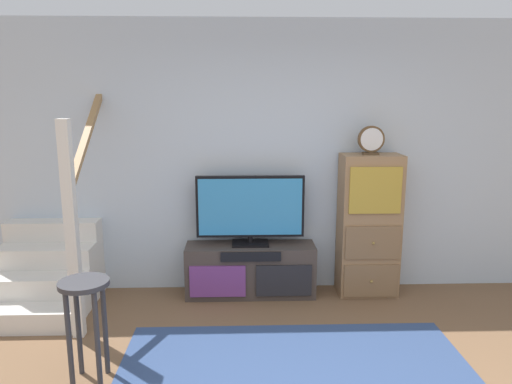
{
  "coord_description": "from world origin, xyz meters",
  "views": [
    {
      "loc": [
        -0.39,
        -2.34,
        1.98
      ],
      "look_at": [
        -0.26,
        1.77,
        1.14
      ],
      "focal_mm": 33.6,
      "sensor_mm": 36.0,
      "label": 1
    }
  ],
  "objects_px": {
    "television": "(250,209)",
    "desk_clock": "(371,140)",
    "bar_stool_near": "(86,308)",
    "side_cabinet": "(369,226)",
    "media_console": "(250,270)"
  },
  "relations": [
    {
      "from": "side_cabinet",
      "to": "bar_stool_near",
      "type": "distance_m",
      "value": 2.76
    },
    {
      "from": "television",
      "to": "side_cabinet",
      "type": "bearing_deg",
      "value": -0.67
    },
    {
      "from": "bar_stool_near",
      "to": "media_console",
      "type": "bearing_deg",
      "value": 51.33
    },
    {
      "from": "desk_clock",
      "to": "bar_stool_near",
      "type": "bearing_deg",
      "value": -148.04
    },
    {
      "from": "media_console",
      "to": "side_cabinet",
      "type": "height_order",
      "value": "side_cabinet"
    },
    {
      "from": "media_console",
      "to": "side_cabinet",
      "type": "relative_size",
      "value": 0.91
    },
    {
      "from": "television",
      "to": "desk_clock",
      "type": "height_order",
      "value": "desk_clock"
    },
    {
      "from": "side_cabinet",
      "to": "desk_clock",
      "type": "bearing_deg",
      "value": -145.55
    },
    {
      "from": "television",
      "to": "desk_clock",
      "type": "xyz_separation_m",
      "value": [
        1.15,
        -0.03,
        0.67
      ]
    },
    {
      "from": "media_console",
      "to": "desk_clock",
      "type": "height_order",
      "value": "desk_clock"
    },
    {
      "from": "media_console",
      "to": "television",
      "type": "xyz_separation_m",
      "value": [
        0.0,
        0.02,
        0.63
      ]
    },
    {
      "from": "television",
      "to": "bar_stool_near",
      "type": "xyz_separation_m",
      "value": [
        -1.16,
        -1.47,
        -0.34
      ]
    },
    {
      "from": "desk_clock",
      "to": "bar_stool_near",
      "type": "height_order",
      "value": "desk_clock"
    },
    {
      "from": "side_cabinet",
      "to": "desk_clock",
      "type": "xyz_separation_m",
      "value": [
        -0.02,
        -0.02,
        0.85
      ]
    },
    {
      "from": "television",
      "to": "bar_stool_near",
      "type": "relative_size",
      "value": 1.42
    }
  ]
}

